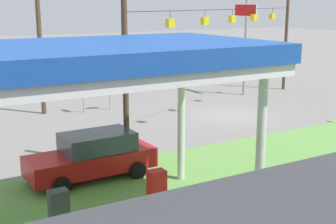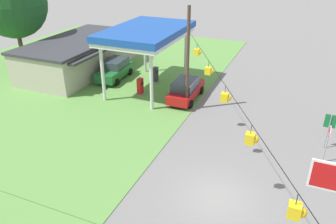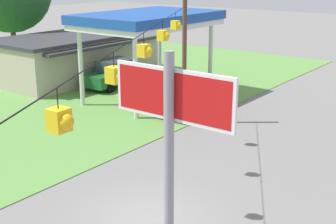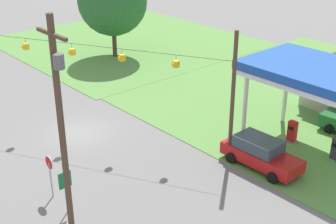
{
  "view_description": "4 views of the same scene",
  "coord_description": "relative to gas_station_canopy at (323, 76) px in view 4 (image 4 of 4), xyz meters",
  "views": [
    {
      "loc": [
        17.16,
        21.98,
        6.64
      ],
      "look_at": [
        5.45,
        1.94,
        1.25
      ],
      "focal_mm": 50.0,
      "sensor_mm": 36.0,
      "label": 1
    },
    {
      "loc": [
        -13.15,
        -2.81,
        11.72
      ],
      "look_at": [
        2.64,
        3.83,
        3.05
      ],
      "focal_mm": 35.0,
      "sensor_mm": 36.0,
      "label": 2
    },
    {
      "loc": [
        -10.95,
        -9.29,
        8.18
      ],
      "look_at": [
        4.87,
        2.78,
        2.08
      ],
      "focal_mm": 50.0,
      "sensor_mm": 36.0,
      "label": 3
    },
    {
      "loc": [
        25.52,
        -14.38,
        14.56
      ],
      "look_at": [
        5.47,
        3.3,
        2.43
      ],
      "focal_mm": 50.0,
      "sensor_mm": 36.0,
      "label": 4
    }
  ],
  "objects": [
    {
      "name": "tree_west_verge",
      "position": [
        -24.49,
        2.14,
        0.59
      ],
      "size": [
        6.79,
        6.79,
        9.03
      ],
      "color": "#4C3828",
      "rests_on": "ground"
    },
    {
      "name": "stop_sign_roadside",
      "position": [
        -6.4,
        -14.87,
        -3.23
      ],
      "size": [
        0.8,
        0.08,
        2.5
      ],
      "rotation": [
        0.0,
        0.0,
        3.14
      ],
      "color": "#99999E",
      "rests_on": "ground"
    },
    {
      "name": "utility_pole_main",
      "position": [
        -2.42,
        -15.97,
        0.93
      ],
      "size": [
        2.2,
        0.44,
        10.73
      ],
      "color": "#4C3828",
      "rests_on": "ground"
    },
    {
      "name": "signal_span_gantry",
      "position": [
        -12.03,
        -9.78,
        -0.54
      ],
      "size": [
        18.7,
        10.24,
        8.1
      ],
      "color": "#4C3828",
      "rests_on": "ground"
    },
    {
      "name": "ground_plane",
      "position": [
        -12.03,
        -9.76,
        -5.04
      ],
      "size": [
        160.0,
        160.0,
        0.0
      ],
      "primitive_type": "plane",
      "color": "slate"
    },
    {
      "name": "car_at_pumps_front",
      "position": [
        -1.02,
        -4.04,
        -4.11
      ],
      "size": [
        4.94,
        2.19,
        1.81
      ],
      "rotation": [
        0.0,
        0.0,
        0.02
      ],
      "color": "#AD1414",
      "rests_on": "ground"
    },
    {
      "name": "gas_station_canopy",
      "position": [
        0.0,
        0.0,
        0.0
      ],
      "size": [
        9.16,
        5.83,
        5.57
      ],
      "color": "silver",
      "rests_on": "ground"
    },
    {
      "name": "fuel_pump_far",
      "position": [
        1.59,
        -0.0,
        -4.33
      ],
      "size": [
        0.71,
        0.56,
        1.5
      ],
      "color": "gray",
      "rests_on": "ground"
    },
    {
      "name": "route_sign",
      "position": [
        -4.64,
        -14.97,
        -3.33
      ],
      "size": [
        0.1,
        0.7,
        2.4
      ],
      "color": "gray",
      "rests_on": "ground"
    },
    {
      "name": "fuel_pump_near",
      "position": [
        -1.59,
        -0.0,
        -4.33
      ],
      "size": [
        0.71,
        0.56,
        1.5
      ],
      "color": "gray",
      "rests_on": "ground"
    },
    {
      "name": "grass_verge_opposite_corner",
      "position": [
        -28.03,
        6.24,
        -5.02
      ],
      "size": [
        24.0,
        24.0,
        0.04
      ],
      "primitive_type": "cube",
      "color": "#5B8E42",
      "rests_on": "ground"
    }
  ]
}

